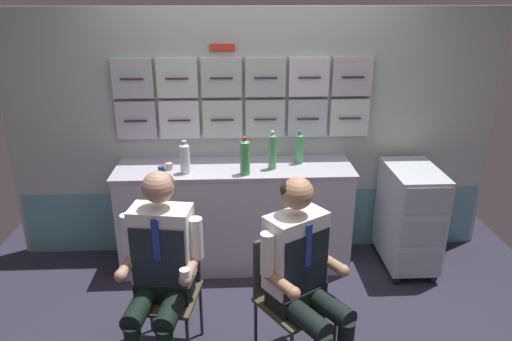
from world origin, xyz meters
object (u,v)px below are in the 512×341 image
(service_trolley, at_px, (409,215))
(folding_chair_left, at_px, (169,277))
(crew_member_right, at_px, (304,271))
(water_bottle_short, at_px, (299,148))
(crew_member_left, at_px, (160,264))
(coffee_cup_spare, at_px, (169,166))
(folding_chair_right, at_px, (286,285))

(service_trolley, xyz_separation_m, folding_chair_left, (-1.91, -0.87, 0.04))
(folding_chair_left, distance_m, crew_member_right, 0.90)
(crew_member_right, relative_size, water_bottle_short, 4.56)
(crew_member_right, bearing_deg, service_trolley, 46.74)
(crew_member_left, bearing_deg, water_bottle_short, 50.32)
(service_trolley, xyz_separation_m, crew_member_right, (-1.07, -1.13, 0.22))
(crew_member_right, height_order, coffee_cup_spare, crew_member_right)
(folding_chair_right, relative_size, water_bottle_short, 3.00)
(service_trolley, relative_size, coffee_cup_spare, 15.90)
(folding_chair_right, distance_m, coffee_cup_spare, 1.43)
(crew_member_left, distance_m, crew_member_right, 0.87)
(folding_chair_left, xyz_separation_m, folding_chair_right, (0.76, -0.13, 0.00))
(folding_chair_right, xyz_separation_m, water_bottle_short, (0.23, 1.18, 0.52))
(folding_chair_left, height_order, folding_chair_right, same)
(service_trolley, xyz_separation_m, folding_chair_right, (-1.15, -1.00, 0.04))
(service_trolley, relative_size, folding_chair_right, 1.07)
(coffee_cup_spare, bearing_deg, water_bottle_short, 5.43)
(crew_member_right, bearing_deg, folding_chair_right, 123.16)
(folding_chair_right, bearing_deg, water_bottle_short, 79.23)
(folding_chair_left, bearing_deg, crew_member_right, -17.19)
(folding_chair_left, bearing_deg, water_bottle_short, 47.12)
(service_trolley, bearing_deg, coffee_cup_spare, 177.73)
(service_trolley, relative_size, folding_chair_left, 1.07)
(crew_member_left, height_order, crew_member_right, crew_member_left)
(crew_member_right, height_order, water_bottle_short, crew_member_right)
(service_trolley, height_order, folding_chair_left, service_trolley)
(coffee_cup_spare, bearing_deg, folding_chair_left, -84.58)
(crew_member_right, distance_m, coffee_cup_spare, 1.55)
(folding_chair_right, bearing_deg, crew_member_right, -56.84)
(folding_chair_right, bearing_deg, crew_member_left, -177.87)
(crew_member_left, distance_m, folding_chair_right, 0.80)
(crew_member_right, distance_m, water_bottle_short, 1.36)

